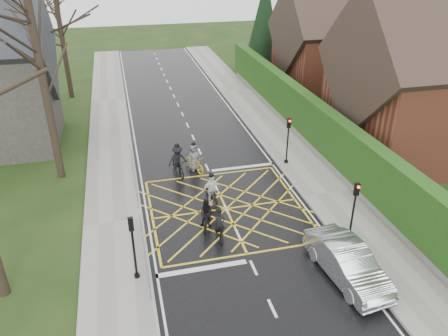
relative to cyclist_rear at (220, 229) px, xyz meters
name	(u,v)px	position (x,y,z in m)	size (l,w,h in m)	color
ground	(226,209)	(0.94, 2.43, -0.53)	(120.00, 120.00, 0.00)	black
road	(226,209)	(0.94, 2.43, -0.52)	(9.00, 80.00, 0.01)	black
sidewalk_right	(327,194)	(6.94, 2.43, -0.45)	(3.00, 80.00, 0.15)	gray
sidewalk_left	(114,223)	(-5.06, 2.43, -0.45)	(3.00, 80.00, 0.15)	gray
stone_wall	(312,144)	(8.69, 8.43, -0.18)	(0.50, 38.00, 0.70)	slate
hedge	(315,121)	(8.69, 8.43, 1.57)	(0.90, 38.00, 2.80)	#0F370F
house_near	(432,84)	(15.69, 6.43, 4.20)	(11.80, 9.80, 11.30)	brown
house_far	(333,45)	(15.69, 20.43, 3.83)	(9.80, 8.80, 10.30)	brown
conifer	(264,26)	(11.69, 28.43, 4.47)	(4.60, 4.60, 10.00)	black
tree_near	(37,47)	(-8.06, 8.43, 7.38)	(9.24, 9.24, 11.44)	black
tree_mid	(34,13)	(-9.06, 16.43, 8.10)	(10.08, 10.08, 12.48)	black
tree_far	(58,17)	(-8.36, 24.43, 6.66)	(8.40, 8.40, 10.40)	black
railing_south	(145,249)	(-3.71, -1.07, 0.25)	(0.05, 5.04, 1.03)	slate
railing_north	(134,172)	(-3.71, 6.43, 0.26)	(0.05, 6.04, 1.03)	slate
traffic_light_ne	(288,141)	(6.04, 6.62, 1.13)	(0.24, 0.31, 3.21)	black
traffic_light_se	(353,212)	(6.04, -1.78, 1.13)	(0.24, 0.31, 3.21)	black
traffic_light_sw	(134,249)	(-4.16, -2.07, 1.13)	(0.24, 0.31, 3.21)	black
cyclist_rear	(220,229)	(0.00, 0.00, 0.00)	(0.73, 1.72, 1.63)	black
cyclist_back	(207,217)	(-0.42, 0.99, 0.12)	(1.13, 1.75, 1.71)	black
cyclist_mid	(178,163)	(-0.97, 7.12, 0.22)	(1.31, 2.19, 2.03)	black
cyclist_front	(212,193)	(0.27, 3.04, 0.19)	(1.10, 2.01, 1.95)	black
cyclist_lead	(194,161)	(0.08, 7.30, 0.14)	(1.41, 2.09, 1.92)	#BA9B16
car	(347,262)	(4.64, -4.07, 0.26)	(1.66, 4.76, 1.57)	silver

